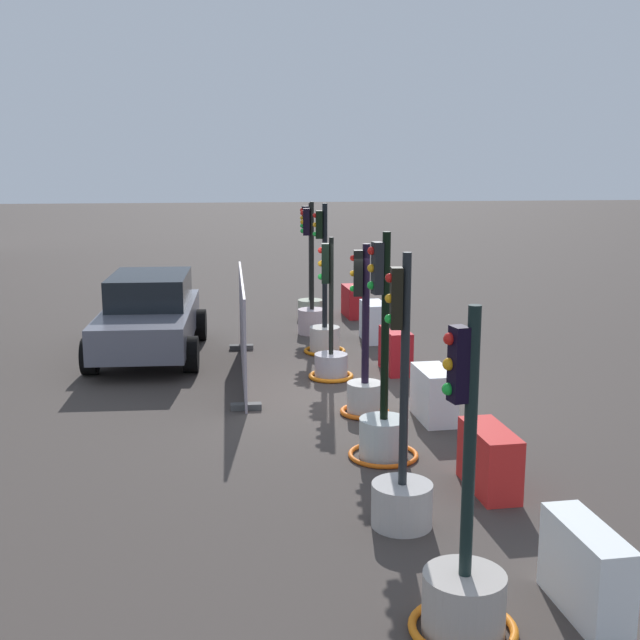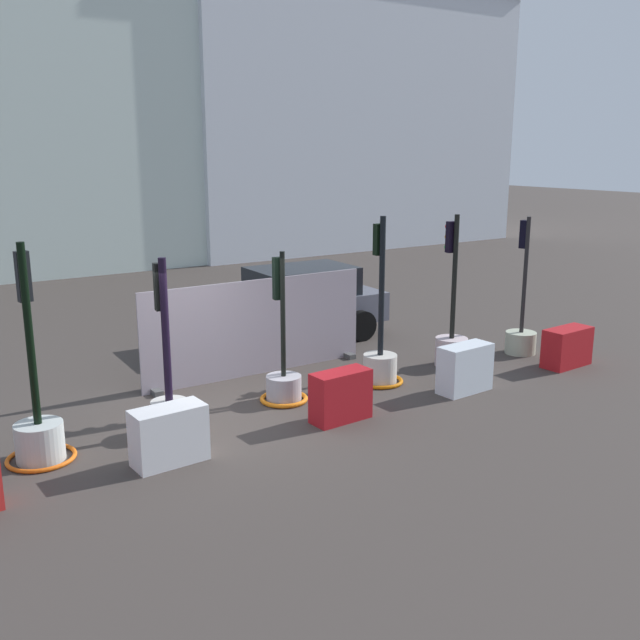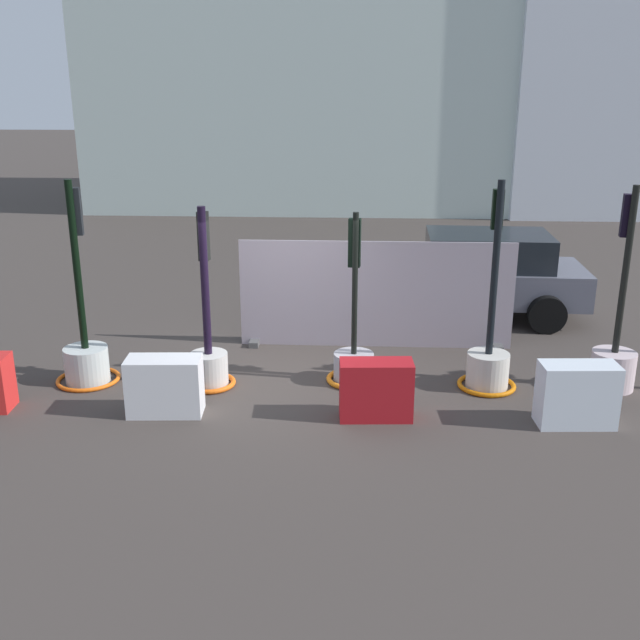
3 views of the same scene
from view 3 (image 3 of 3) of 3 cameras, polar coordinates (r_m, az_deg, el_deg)
name	(u,v)px [view 3 (image 3 of 3)]	position (r m, az deg, el deg)	size (l,w,h in m)	color
ground_plane	(280,381)	(11.42, -3.13, -4.72)	(120.00, 120.00, 0.00)	#403834
traffic_light_2	(86,351)	(11.78, -17.62, -2.29)	(0.96, 0.96, 3.08)	silver
traffic_light_3	(208,354)	(11.20, -8.60, -2.58)	(0.79, 0.79, 2.72)	beige
traffic_light_4	(354,355)	(11.26, 2.62, -2.74)	(0.84, 0.84, 2.61)	#ADA8AF
traffic_light_5	(488,357)	(11.29, 12.86, -2.78)	(0.88, 0.88, 3.10)	beige
traffic_light_6	(615,352)	(11.80, 21.78, -2.28)	(0.64, 0.64, 3.03)	beige
construction_barrier_2	(165,386)	(10.41, -11.89, -5.02)	(1.04, 0.54, 0.81)	silver
construction_barrier_3	(376,390)	(10.08, 4.34, -5.41)	(1.01, 0.49, 0.82)	#AE161D
construction_barrier_4	(577,395)	(10.43, 19.22, -5.47)	(1.04, 0.51, 0.86)	silver
car_grey_saloon	(472,274)	(14.62, 11.62, 3.50)	(4.52, 2.26, 1.64)	slate
building_main_facade	(331,47)	(28.76, 0.84, 20.34)	(17.37, 8.20, 11.12)	silver
site_fence_panel	(376,297)	(12.63, 4.34, 1.78)	(4.66, 0.50, 1.85)	#A396A2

